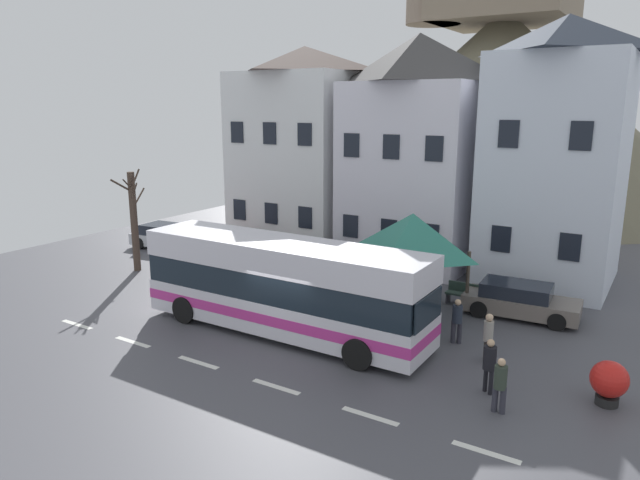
{
  "coord_description": "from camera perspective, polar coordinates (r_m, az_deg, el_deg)",
  "views": [
    {
      "loc": [
        10.53,
        -14.88,
        7.84
      ],
      "look_at": [
        -1.02,
        3.6,
        2.71
      ],
      "focal_mm": 32.42,
      "sensor_mm": 36.0,
      "label": 1
    }
  ],
  "objects": [
    {
      "name": "parked_car_04",
      "position": [
        29.39,
        -7.91,
        -0.99
      ],
      "size": [
        4.31,
        2.38,
        1.37
      ],
      "rotation": [
        0.0,
        0.0,
        3.01
      ],
      "color": "maroon",
      "rests_on": "ground_plane"
    },
    {
      "name": "bare_tree_00",
      "position": [
        28.83,
        -17.9,
        1.95
      ],
      "size": [
        1.27,
        2.38,
        4.85
      ],
      "color": "#47382D",
      "rests_on": "ground_plane"
    },
    {
      "name": "pedestrian_02",
      "position": [
        18.84,
        16.26,
        -9.14
      ],
      "size": [
        0.3,
        0.34,
        1.58
      ],
      "color": "#38332D",
      "rests_on": "ground_plane"
    },
    {
      "name": "parked_car_00",
      "position": [
        27.13,
        0.23,
        -2.13
      ],
      "size": [
        4.54,
        2.33,
        1.31
      ],
      "rotation": [
        0.0,
        0.0,
        0.09
      ],
      "color": "slate",
      "rests_on": "ground_plane"
    },
    {
      "name": "townhouse_00",
      "position": [
        32.59,
        -1.47,
        9.03
      ],
      "size": [
        6.39,
        6.55,
        10.89
      ],
      "color": "white",
      "rests_on": "ground_plane"
    },
    {
      "name": "townhouse_02",
      "position": [
        27.52,
        22.37,
        7.92
      ],
      "size": [
        5.36,
        6.39,
        11.51
      ],
      "color": "silver",
      "rests_on": "ground_plane"
    },
    {
      "name": "pedestrian_03",
      "position": [
        19.97,
        13.37,
        -7.58
      ],
      "size": [
        0.35,
        0.34,
        1.55
      ],
      "color": "#2D2D38",
      "rests_on": "ground_plane"
    },
    {
      "name": "townhouse_01",
      "position": [
        29.02,
        9.44,
        8.56
      ],
      "size": [
        6.08,
        5.72,
        11.12
      ],
      "color": "white",
      "rests_on": "ground_plane"
    },
    {
      "name": "transit_bus",
      "position": [
        20.07,
        -3.69,
        -4.7
      ],
      "size": [
        10.71,
        2.63,
        3.3
      ],
      "rotation": [
        0.0,
        0.0,
        -0.0
      ],
      "color": "silver",
      "rests_on": "ground_plane"
    },
    {
      "name": "bus_shelter",
      "position": [
        21.45,
        9.11,
        0.5
      ],
      "size": [
        3.6,
        3.6,
        3.97
      ],
      "color": "#473D33",
      "rests_on": "ground_plane"
    },
    {
      "name": "public_bench",
      "position": [
        23.87,
        14.12,
        -5.16
      ],
      "size": [
        1.47,
        0.48,
        0.87
      ],
      "color": "#33473D",
      "rests_on": "ground_plane"
    },
    {
      "name": "pedestrian_00",
      "position": [
        16.02,
        17.35,
        -13.34
      ],
      "size": [
        0.36,
        0.33,
        1.51
      ],
      "color": "#2D2D38",
      "rests_on": "ground_plane"
    },
    {
      "name": "harbour_buoy",
      "position": [
        17.53,
        26.64,
        -12.32
      ],
      "size": [
        0.98,
        0.98,
        1.23
      ],
      "color": "black",
      "rests_on": "ground_plane"
    },
    {
      "name": "pedestrian_01",
      "position": [
        16.88,
        16.4,
        -11.39
      ],
      "size": [
        0.36,
        0.36,
        1.59
      ],
      "color": "black",
      "rests_on": "ground_plane"
    },
    {
      "name": "parked_car_01",
      "position": [
        33.16,
        -14.6,
        0.29
      ],
      "size": [
        4.65,
        2.26,
        1.32
      ],
      "rotation": [
        0.0,
        0.0,
        0.08
      ],
      "color": "silver",
      "rests_on": "ground_plane"
    },
    {
      "name": "hilltop_castle",
      "position": [
        50.93,
        17.19,
        13.06
      ],
      "size": [
        33.76,
        33.76,
        24.06
      ],
      "color": "#67614C",
      "rests_on": "ground_plane"
    },
    {
      "name": "ground_plane",
      "position": [
        19.85,
        -3.06,
        -10.12
      ],
      "size": [
        40.0,
        60.0,
        0.07
      ],
      "color": "#4A4A50"
    },
    {
      "name": "parked_car_02",
      "position": [
        23.13,
        19.11,
        -5.65
      ],
      "size": [
        4.26,
        2.04,
        1.3
      ],
      "rotation": [
        0.0,
        0.0,
        0.06
      ],
      "color": "slate",
      "rests_on": "ground_plane"
    }
  ]
}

